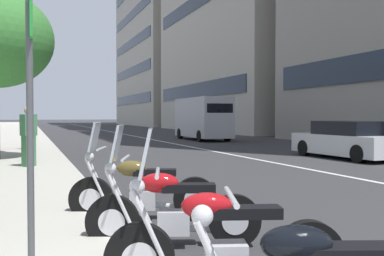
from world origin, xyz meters
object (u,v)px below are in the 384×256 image
object	(u,v)px
motorcycle_under_tarp	(221,243)
motorcycle_second_in_row	(170,211)
motorcycle_mid_row	(140,191)
street_lamp_with_banners	(37,6)
delivery_van_ahead	(203,118)
pedestrian_on_plaza	(29,136)
parking_sign_by_curb	(30,104)
car_lead_in_lane	(348,141)

from	to	relation	value
motorcycle_under_tarp	motorcycle_second_in_row	bearing A→B (deg)	-72.26
motorcycle_mid_row	street_lamp_with_banners	xyz separation A→B (m)	(10.68, 1.22, 5.15)
motorcycle_mid_row	street_lamp_with_banners	distance (m)	11.92
motorcycle_second_in_row	delivery_van_ahead	bearing A→B (deg)	-93.79
delivery_van_ahead	street_lamp_with_banners	world-z (taller)	street_lamp_with_banners
motorcycle_second_in_row	delivery_van_ahead	distance (m)	23.81
motorcycle_under_tarp	street_lamp_with_banners	size ratio (longest dim) A/B	0.23
motorcycle_second_in_row	pedestrian_on_plaza	xyz separation A→B (m)	(8.31, 1.59, 0.58)
pedestrian_on_plaza	motorcycle_mid_row	bearing A→B (deg)	-22.32
motorcycle_second_in_row	parking_sign_by_curb	bearing A→B (deg)	49.82
car_lead_in_lane	parking_sign_by_curb	distance (m)	14.61
car_lead_in_lane	parking_sign_by_curb	size ratio (longest dim) A/B	1.80
pedestrian_on_plaza	motorcycle_second_in_row	bearing A→B (deg)	-24.44
street_lamp_with_banners	parking_sign_by_curb	bearing A→B (deg)	178.53
motorcycle_mid_row	pedestrian_on_plaza	bearing A→B (deg)	-57.24
motorcycle_mid_row	pedestrian_on_plaza	size ratio (longest dim) A/B	1.25
parking_sign_by_curb	car_lead_in_lane	bearing A→B (deg)	-50.20
motorcycle_under_tarp	car_lead_in_lane	distance (m)	13.74
delivery_van_ahead	street_lamp_with_banners	distance (m)	14.89
motorcycle_under_tarp	parking_sign_by_curb	xyz separation A→B (m)	(0.49, 1.59, 1.24)
car_lead_in_lane	delivery_van_ahead	size ratio (longest dim) A/B	0.79
parking_sign_by_curb	motorcycle_under_tarp	bearing A→B (deg)	-107.20
motorcycle_under_tarp	street_lamp_with_banners	world-z (taller)	street_lamp_with_banners
motorcycle_mid_row	pedestrian_on_plaza	xyz separation A→B (m)	(6.85, 1.57, 0.57)
motorcycle_under_tarp	car_lead_in_lane	size ratio (longest dim) A/B	0.46
motorcycle_under_tarp	motorcycle_second_in_row	xyz separation A→B (m)	(1.44, 0.02, 0.00)
car_lead_in_lane	parking_sign_by_curb	xyz separation A→B (m)	(-9.33, 11.20, 1.02)
delivery_van_ahead	pedestrian_on_plaza	bearing A→B (deg)	142.40
motorcycle_mid_row	street_lamp_with_banners	bearing A→B (deg)	-63.64
motorcycle_second_in_row	car_lead_in_lane	xyz separation A→B (m)	(8.39, -9.63, 0.22)
parking_sign_by_curb	pedestrian_on_plaza	bearing A→B (deg)	0.09
car_lead_in_lane	motorcycle_mid_row	bearing A→B (deg)	124.23
delivery_van_ahead	pedestrian_on_plaza	xyz separation A→B (m)	(-13.64, 10.75, -0.45)
car_lead_in_lane	motorcycle_under_tarp	bearing A→B (deg)	134.18
parking_sign_by_curb	street_lamp_with_banners	distance (m)	13.66
motorcycle_mid_row	delivery_van_ahead	bearing A→B (deg)	-94.30
car_lead_in_lane	pedestrian_on_plaza	distance (m)	11.22
car_lead_in_lane	pedestrian_on_plaza	xyz separation A→B (m)	(-0.08, 11.21, 0.35)
motorcycle_under_tarp	delivery_van_ahead	world-z (taller)	delivery_van_ahead
motorcycle_under_tarp	delivery_van_ahead	distance (m)	25.14
delivery_van_ahead	parking_sign_by_curb	size ratio (longest dim) A/B	2.27
car_lead_in_lane	parking_sign_by_curb	world-z (taller)	parking_sign_by_curb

